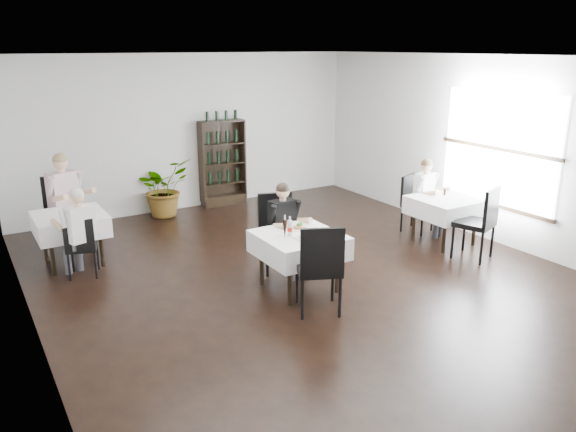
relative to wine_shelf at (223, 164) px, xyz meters
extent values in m
plane|color=black|center=(-0.60, -4.31, -0.85)|extent=(9.00, 9.00, 0.00)
plane|color=white|center=(-0.60, -4.31, 2.15)|extent=(9.00, 9.00, 0.00)
plane|color=white|center=(-0.60, 0.19, 0.65)|extent=(7.00, 0.00, 7.00)
plane|color=white|center=(-4.10, -4.31, 0.65)|extent=(0.00, 9.00, 9.00)
plane|color=white|center=(2.90, -4.31, 0.65)|extent=(0.00, 9.00, 9.00)
cube|color=white|center=(2.88, -4.31, 0.70)|extent=(0.03, 2.20, 1.80)
cube|color=black|center=(2.86, -4.31, -0.22)|extent=(0.05, 2.30, 0.06)
cube|color=black|center=(0.00, 0.01, -0.75)|extent=(0.90, 0.28, 0.20)
cylinder|color=black|center=(-1.27, -4.68, -0.49)|extent=(0.06, 0.06, 0.71)
cylinder|color=black|center=(-1.27, -3.95, -0.49)|extent=(0.06, 0.06, 0.71)
cylinder|color=black|center=(-0.53, -4.68, -0.49)|extent=(0.06, 0.06, 0.71)
cylinder|color=black|center=(-0.53, -3.95, -0.49)|extent=(0.06, 0.06, 0.71)
cube|color=black|center=(-0.90, -4.31, -0.12)|extent=(0.85, 0.85, 0.04)
cube|color=white|center=(-0.90, -4.31, -0.23)|extent=(1.03, 1.03, 0.30)
cylinder|color=black|center=(-3.64, -2.15, -0.49)|extent=(0.06, 0.06, 0.71)
cylinder|color=black|center=(-3.64, -1.47, -0.49)|extent=(0.06, 0.06, 0.71)
cylinder|color=black|center=(-2.96, -2.15, -0.49)|extent=(0.06, 0.06, 0.71)
cylinder|color=black|center=(-2.96, -1.47, -0.49)|extent=(0.06, 0.06, 0.71)
cube|color=black|center=(-3.30, -1.81, -0.12)|extent=(0.80, 0.80, 0.04)
cube|color=white|center=(-3.30, -1.81, -0.23)|extent=(0.98, 0.98, 0.30)
cylinder|color=black|center=(1.76, -4.35, -0.49)|extent=(0.06, 0.06, 0.71)
cylinder|color=black|center=(1.76, -3.67, -0.49)|extent=(0.06, 0.06, 0.71)
cylinder|color=black|center=(2.44, -4.35, -0.49)|extent=(0.06, 0.06, 0.71)
cylinder|color=black|center=(2.44, -3.67, -0.49)|extent=(0.06, 0.06, 0.71)
cube|color=black|center=(2.10, -4.01, -0.12)|extent=(0.80, 0.80, 0.04)
cube|color=white|center=(2.10, -4.01, -0.23)|extent=(0.98, 0.98, 0.30)
imported|color=#27521C|center=(-1.29, -0.11, -0.31)|extent=(1.23, 1.16, 1.08)
cylinder|color=black|center=(-1.06, -3.75, -0.60)|extent=(0.04, 0.04, 0.50)
cylinder|color=black|center=(-0.94, -3.33, -0.60)|extent=(0.04, 0.04, 0.50)
cylinder|color=black|center=(-0.65, -3.87, -0.60)|extent=(0.04, 0.04, 0.50)
cylinder|color=black|center=(-0.52, -3.45, -0.60)|extent=(0.04, 0.04, 0.50)
cube|color=black|center=(-0.79, -3.60, -0.32)|extent=(0.62, 0.62, 0.08)
cube|color=black|center=(-0.73, -3.38, -0.02)|extent=(0.49, 0.19, 0.54)
cylinder|color=black|center=(-0.74, -4.87, -0.59)|extent=(0.04, 0.04, 0.52)
cylinder|color=black|center=(-0.93, -5.28, -0.59)|extent=(0.04, 0.04, 0.52)
cylinder|color=black|center=(-1.15, -4.68, -0.59)|extent=(0.04, 0.04, 0.52)
cylinder|color=black|center=(-1.34, -5.09, -0.59)|extent=(0.04, 0.04, 0.52)
cube|color=black|center=(-1.04, -4.98, -0.29)|extent=(0.69, 0.69, 0.08)
cube|color=black|center=(-1.14, -5.20, 0.01)|extent=(0.50, 0.26, 0.56)
cylinder|color=black|center=(-3.52, -1.25, -0.59)|extent=(0.04, 0.04, 0.52)
cylinder|color=black|center=(-3.48, -0.80, -0.59)|extent=(0.04, 0.04, 0.52)
cylinder|color=black|center=(-3.07, -1.29, -0.59)|extent=(0.04, 0.04, 0.52)
cylinder|color=black|center=(-3.02, -0.84, -0.59)|extent=(0.04, 0.04, 0.52)
cube|color=black|center=(-3.27, -1.04, -0.29)|extent=(0.57, 0.57, 0.08)
cube|color=black|center=(-3.25, -0.81, 0.02)|extent=(0.53, 0.11, 0.57)
cylinder|color=black|center=(-3.04, -2.25, -0.65)|extent=(0.03, 0.03, 0.40)
cylinder|color=black|center=(-3.15, -2.58, -0.65)|extent=(0.03, 0.03, 0.40)
cylinder|color=black|center=(-3.38, -2.14, -0.65)|extent=(0.03, 0.03, 0.40)
cylinder|color=black|center=(-3.48, -2.47, -0.65)|extent=(0.03, 0.03, 0.40)
cube|color=black|center=(-3.26, -2.36, -0.42)|extent=(0.51, 0.51, 0.06)
cube|color=black|center=(-3.32, -2.53, -0.19)|extent=(0.39, 0.17, 0.43)
cylinder|color=black|center=(2.05, -3.58, -0.62)|extent=(0.04, 0.04, 0.45)
cylinder|color=black|center=(1.92, -3.21, -0.62)|extent=(0.04, 0.04, 0.45)
cylinder|color=black|center=(2.41, -3.45, -0.62)|extent=(0.04, 0.04, 0.45)
cylinder|color=black|center=(2.28, -3.08, -0.62)|extent=(0.04, 0.04, 0.45)
cube|color=black|center=(2.17, -3.33, -0.37)|extent=(0.57, 0.57, 0.07)
cube|color=black|center=(2.10, -3.13, -0.11)|extent=(0.44, 0.19, 0.49)
cylinder|color=black|center=(2.12, -4.43, -0.59)|extent=(0.04, 0.04, 0.51)
cylinder|color=black|center=(2.27, -4.85, -0.59)|extent=(0.04, 0.04, 0.51)
cylinder|color=black|center=(1.70, -4.59, -0.59)|extent=(0.04, 0.04, 0.51)
cylinder|color=black|center=(1.85, -5.01, -0.59)|extent=(0.04, 0.04, 0.51)
cube|color=black|center=(1.99, -4.72, -0.30)|extent=(0.66, 0.66, 0.08)
cube|color=black|center=(2.07, -4.94, 0.00)|extent=(0.50, 0.23, 0.56)
cube|color=#44444C|center=(-0.86, -3.87, -0.33)|extent=(0.17, 0.39, 0.13)
cylinder|color=#44444C|center=(-0.85, -4.03, -0.62)|extent=(0.10, 0.10, 0.45)
cube|color=#44444C|center=(-0.68, -3.85, -0.33)|extent=(0.17, 0.39, 0.13)
cylinder|color=#44444C|center=(-0.66, -4.02, -0.62)|extent=(0.10, 0.10, 0.45)
cube|color=black|center=(-0.79, -3.69, -0.03)|extent=(0.38, 0.24, 0.50)
cylinder|color=#DCAC89|center=(-0.97, -3.95, -0.05)|extent=(0.10, 0.29, 0.14)
cylinder|color=#DCAC89|center=(-0.55, -3.91, -0.05)|extent=(0.10, 0.29, 0.14)
sphere|color=#DCAC89|center=(-0.79, -3.71, 0.35)|extent=(0.19, 0.19, 0.19)
sphere|color=black|center=(-0.79, -3.71, 0.38)|extent=(0.19, 0.19, 0.19)
cube|color=#44444C|center=(-3.25, -1.32, -0.24)|extent=(0.32, 0.48, 0.15)
cylinder|color=#44444C|center=(-3.17, -1.50, -0.58)|extent=(0.12, 0.12, 0.53)
cube|color=#44444C|center=(-3.06, -1.24, -0.24)|extent=(0.32, 0.48, 0.15)
cylinder|color=#44444C|center=(-2.97, -1.41, -0.58)|extent=(0.12, 0.12, 0.53)
cube|color=#C4A2A6|center=(-3.24, -1.09, 0.11)|extent=(0.49, 0.39, 0.59)
cylinder|color=#DCAC89|center=(-3.34, -1.46, 0.09)|extent=(0.22, 0.34, 0.17)
cylinder|color=#DCAC89|center=(-2.89, -1.26, 0.09)|extent=(0.22, 0.34, 0.17)
sphere|color=#DCAC89|center=(-3.23, -1.11, 0.57)|extent=(0.23, 0.23, 0.23)
sphere|color=olive|center=(-3.23, -1.11, 0.60)|extent=(0.23, 0.23, 0.23)
cube|color=#44444C|center=(-3.24, -2.30, -0.34)|extent=(0.23, 0.40, 0.13)
cylinder|color=#44444C|center=(-3.28, -2.14, -0.63)|extent=(0.10, 0.10, 0.44)
cube|color=#44444C|center=(-3.41, -2.35, -0.34)|extent=(0.23, 0.40, 0.13)
cylinder|color=#44444C|center=(-3.45, -2.19, -0.63)|extent=(0.10, 0.10, 0.44)
cube|color=white|center=(-3.27, -2.49, -0.05)|extent=(0.40, 0.29, 0.50)
cylinder|color=#DCAC89|center=(-3.14, -2.20, -0.06)|extent=(0.15, 0.29, 0.14)
cylinder|color=#DCAC89|center=(-3.54, -2.31, -0.06)|extent=(0.15, 0.29, 0.14)
sphere|color=#DCAC89|center=(-3.28, -2.47, 0.33)|extent=(0.19, 0.19, 0.19)
sphere|color=beige|center=(-3.28, -2.47, 0.36)|extent=(0.19, 0.19, 0.19)
cube|color=#44444C|center=(2.12, -3.63, -0.34)|extent=(0.21, 0.40, 0.13)
cylinder|color=#44444C|center=(2.16, -3.79, -0.62)|extent=(0.10, 0.10, 0.45)
cube|color=#44444C|center=(2.30, -3.59, -0.34)|extent=(0.21, 0.40, 0.13)
cylinder|color=#44444C|center=(2.34, -3.75, -0.62)|extent=(0.10, 0.10, 0.45)
cube|color=white|center=(2.18, -3.44, -0.04)|extent=(0.40, 0.27, 0.50)
cylinder|color=#DCAC89|center=(2.02, -3.72, -0.06)|extent=(0.13, 0.29, 0.14)
cylinder|color=#DCAC89|center=(2.43, -3.63, -0.06)|extent=(0.13, 0.29, 0.14)
sphere|color=#DCAC89|center=(2.18, -3.46, 0.35)|extent=(0.19, 0.19, 0.19)
sphere|color=brown|center=(2.18, -3.46, 0.37)|extent=(0.19, 0.19, 0.19)
cube|color=white|center=(-0.79, -4.13, -0.07)|extent=(0.31, 0.31, 0.02)
cube|color=#4E2E16|center=(-0.82, -4.15, -0.05)|extent=(0.11, 0.09, 0.02)
sphere|color=#377D21|center=(-0.73, -4.09, -0.03)|extent=(0.06, 0.06, 0.06)
cube|color=olive|center=(-0.77, -4.19, -0.05)|extent=(0.11, 0.11, 0.02)
cube|color=white|center=(-0.93, -4.51, -0.07)|extent=(0.25, 0.25, 0.02)
cube|color=#4E2E16|center=(-0.96, -4.53, -0.05)|extent=(0.11, 0.10, 0.02)
sphere|color=#377D21|center=(-0.87, -4.48, -0.03)|extent=(0.06, 0.06, 0.06)
cube|color=olive|center=(-0.91, -4.57, -0.05)|extent=(0.10, 0.08, 0.02)
cone|color=black|center=(-1.14, -4.35, 0.05)|extent=(0.07, 0.07, 0.25)
cylinder|color=silver|center=(-1.14, -4.35, 0.20)|extent=(0.02, 0.02, 0.06)
cone|color=#B8912F|center=(-1.08, -4.25, 0.03)|extent=(0.06, 0.06, 0.21)
cylinder|color=silver|center=(-1.08, -4.25, 0.16)|extent=(0.02, 0.02, 0.05)
cylinder|color=silver|center=(-1.04, -4.31, 0.03)|extent=(0.06, 0.06, 0.21)
cylinder|color=red|center=(-1.04, -4.31, 0.01)|extent=(0.07, 0.07, 0.05)
cylinder|color=silver|center=(-1.04, -4.31, 0.16)|extent=(0.03, 0.03, 0.05)
cube|color=black|center=(-0.59, -4.54, -0.07)|extent=(0.21, 0.18, 0.01)
cylinder|color=silver|center=(-0.61, -4.54, -0.06)|extent=(0.06, 0.20, 0.01)
cylinder|color=silver|center=(-0.57, -4.54, -0.06)|extent=(0.07, 0.19, 0.01)
cylinder|color=black|center=(2.22, -3.87, -0.02)|extent=(0.05, 0.05, 0.10)
camera|label=1|loc=(-4.61, -10.18, 2.29)|focal=35.00mm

